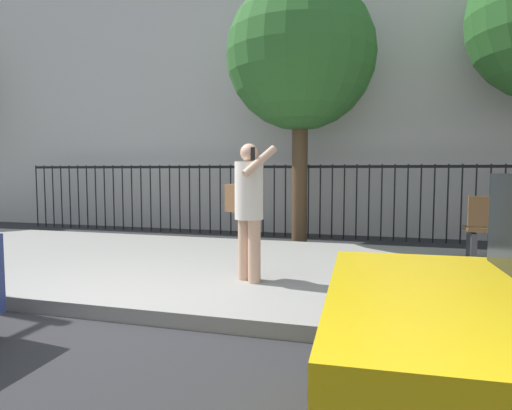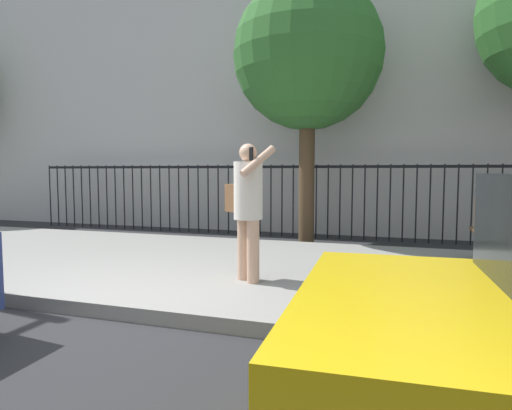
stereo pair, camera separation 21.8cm
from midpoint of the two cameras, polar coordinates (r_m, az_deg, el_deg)
The scene contains 6 objects.
ground_plane at distance 4.78m, azimuth -18.91°, elevation -13.66°, with size 60.00×60.00×0.00m, color #28282B.
sidewalk at distance 6.58m, azimuth -7.25°, elevation -7.78°, with size 28.00×4.40×0.15m, color gray.
building_facade at distance 12.80m, azimuth 5.32°, elevation 18.31°, with size 28.00×4.00×9.07m, color #BCB7B2.
iron_fence at distance 9.92m, azimuth 1.86°, elevation 1.88°, with size 12.03×0.04×1.60m.
pedestrian_on_phone at distance 5.24m, azimuth 0.01°, elevation 0.40°, with size 0.71×0.64×1.63m.
street_tree_mid at distance 9.26m, azimuth 7.40°, elevation 18.54°, with size 2.95×2.95×5.23m.
Camera 2 is at (2.86, -3.58, 1.47)m, focal length 31.02 mm.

